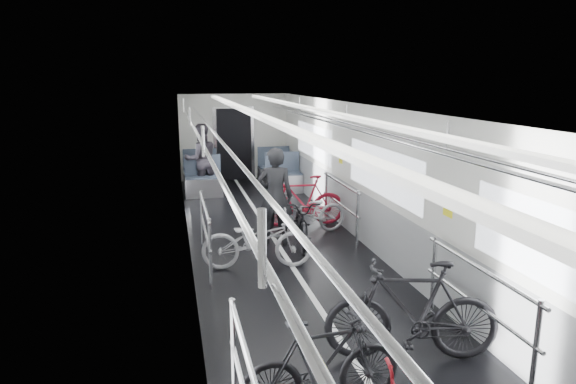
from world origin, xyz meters
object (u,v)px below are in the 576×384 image
bike_left_far (257,240)px  person_seated (201,159)px  bike_left_mid (321,365)px  bike_right_near (412,311)px  bike_aisle (301,221)px  person_standing (275,196)px  bike_right_far (303,201)px  bike_right_mid (307,213)px

bike_left_far → person_seated: 5.33m
bike_left_far → person_seated: bearing=12.3°
bike_left_mid → bike_right_near: bike_right_near is taller
bike_aisle → person_standing: (-0.44, 0.10, 0.44)m
bike_left_mid → person_seated: person_seated is taller
bike_aisle → person_standing: bearing=176.5°
bike_aisle → person_seated: size_ratio=0.90×
bike_left_mid → person_standing: size_ratio=0.87×
bike_right_near → person_seated: (-1.60, 8.21, 0.34)m
bike_right_far → bike_right_near: bearing=1.8°
bike_aisle → bike_right_near: bearing=-78.4°
bike_left_far → bike_left_mid: bearing=-173.7°
person_seated → bike_left_mid: bearing=80.6°
bike_left_mid → bike_right_near: bearing=-66.9°
bike_right_near → person_standing: (-0.61, 3.98, 0.32)m
bike_left_far → person_standing: (0.50, 1.06, 0.41)m
person_standing → person_seated: (-0.99, 4.23, 0.03)m
bike_left_mid → bike_aisle: (0.98, 4.51, -0.03)m
bike_left_mid → bike_right_far: bike_right_far is taller
bike_left_far → bike_right_mid: bearing=-31.8°
bike_left_mid → bike_aisle: bearing=-17.8°
bike_right_far → bike_aisle: size_ratio=1.05×
bike_left_far → bike_right_near: 3.12m
bike_aisle → person_seated: 4.58m
bike_left_far → bike_aisle: (0.94, 0.96, -0.02)m
bike_right_mid → person_standing: bearing=-70.8°
person_seated → bike_right_mid: bearing=101.1°
bike_right_near → bike_left_far: bearing=-145.8°
bike_left_mid → person_seated: (-0.46, 8.83, 0.43)m
bike_right_mid → person_seated: person_seated is taller
bike_left_mid → bike_right_near: 1.30m
bike_left_far → bike_right_near: (1.10, -2.92, 0.10)m
bike_left_mid → person_seated: size_ratio=0.85×
bike_right_near → person_standing: 4.04m
bike_left_mid → bike_right_mid: 5.15m
bike_right_mid → person_seated: size_ratio=0.91×
bike_right_far → person_seated: person_seated is taller
bike_right_far → bike_right_mid: bearing=-3.9°
bike_left_mid → bike_right_far: bearing=-18.5°
bike_left_far → bike_right_near: size_ratio=0.94×
bike_right_far → person_seated: size_ratio=0.95×
bike_right_near → bike_aisle: size_ratio=1.13×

